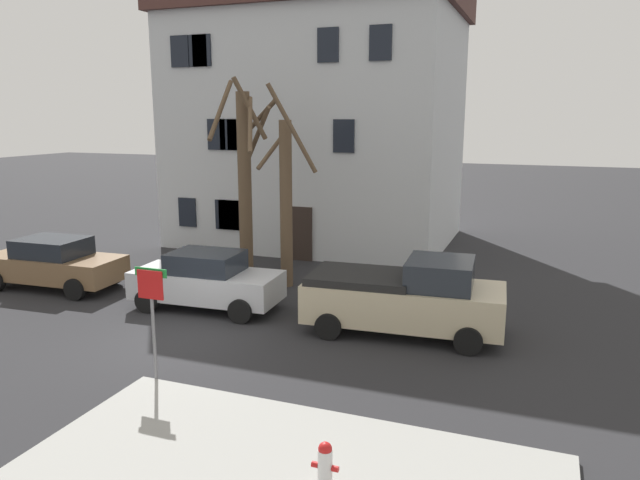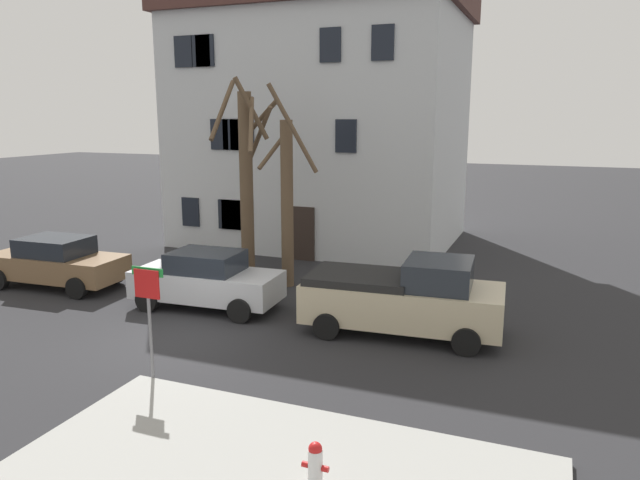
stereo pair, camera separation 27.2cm
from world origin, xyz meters
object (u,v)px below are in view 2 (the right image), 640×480
at_px(car_silver_sedan, 207,280).
at_px(street_sign_pole, 148,303).
at_px(car_brown_sedan, 56,262).
at_px(fire_hydrant, 315,464).
at_px(building_main, 323,105).
at_px(tree_bare_mid, 285,195).
at_px(bicycle_leaning, 191,264).
at_px(tree_bare_near, 247,177).
at_px(pickup_truck_beige, 404,297).

distance_m(car_silver_sedan, street_sign_pole, 5.10).
bearing_deg(car_brown_sedan, fire_hydrant, -30.43).
height_order(building_main, fire_hydrant, building_main).
height_order(tree_bare_mid, fire_hydrant, tree_bare_mid).
xyz_separation_m(car_brown_sedan, car_silver_sedan, (5.79, -0.09, 0.02)).
bearing_deg(building_main, bicycle_leaning, -105.32).
bearing_deg(tree_bare_mid, tree_bare_near, 161.60).
bearing_deg(tree_bare_mid, building_main, 102.39).
distance_m(tree_bare_near, street_sign_pole, 8.71).
relative_size(building_main, fire_hydrant, 16.52).
height_order(tree_bare_mid, street_sign_pole, tree_bare_mid).
relative_size(building_main, tree_bare_mid, 1.84).
xyz_separation_m(tree_bare_near, street_sign_pole, (2.16, -8.26, -1.73)).
xyz_separation_m(car_silver_sedan, street_sign_pole, (1.63, -4.74, 0.92)).
bearing_deg(building_main, tree_bare_near, -90.10).
relative_size(tree_bare_mid, street_sign_pole, 2.59).
xyz_separation_m(car_brown_sedan, street_sign_pole, (7.42, -4.83, 0.94)).
relative_size(tree_bare_mid, car_silver_sedan, 1.47).
distance_m(building_main, tree_bare_mid, 8.38).
bearing_deg(car_silver_sedan, car_brown_sedan, 179.10).
height_order(car_silver_sedan, bicycle_leaning, car_silver_sedan).
distance_m(tree_bare_near, car_brown_sedan, 6.83).
xyz_separation_m(pickup_truck_beige, fire_hydrant, (0.41, -7.07, -0.48)).
bearing_deg(fire_hydrant, tree_bare_near, 122.83).
distance_m(tree_bare_mid, car_silver_sedan, 3.86).
bearing_deg(fire_hydrant, car_brown_sedan, 149.57).
relative_size(pickup_truck_beige, street_sign_pole, 2.06).
height_order(building_main, car_silver_sedan, building_main).
relative_size(building_main, street_sign_pole, 4.77).
distance_m(building_main, bicycle_leaning, 9.67).
xyz_separation_m(tree_bare_mid, bicycle_leaning, (-3.76, 0.07, -2.68)).
relative_size(car_brown_sedan, bicycle_leaning, 2.69).
xyz_separation_m(building_main, car_silver_sedan, (0.51, -10.62, -5.14)).
bearing_deg(car_brown_sedan, car_silver_sedan, -0.90).
bearing_deg(tree_bare_mid, street_sign_pole, -86.57).
distance_m(building_main, fire_hydrant, 19.64).
xyz_separation_m(car_brown_sedan, bicycle_leaning, (3.20, 2.93, -0.46)).
bearing_deg(tree_bare_near, car_brown_sedan, -146.91).
xyz_separation_m(tree_bare_mid, car_brown_sedan, (-6.96, -2.87, -2.21)).
bearing_deg(building_main, tree_bare_mid, -77.61).
distance_m(car_brown_sedan, fire_hydrant, 13.97).
relative_size(tree_bare_near, car_brown_sedan, 1.46).
bearing_deg(pickup_truck_beige, car_brown_sedan, 179.98).
bearing_deg(car_silver_sedan, pickup_truck_beige, 0.85).
bearing_deg(car_brown_sedan, tree_bare_mid, 22.38).
bearing_deg(tree_bare_near, tree_bare_mid, -18.40).
xyz_separation_m(tree_bare_near, tree_bare_mid, (1.70, -0.56, -0.45)).
relative_size(tree_bare_near, bicycle_leaning, 3.93).
distance_m(building_main, pickup_truck_beige, 13.28).
bearing_deg(car_silver_sedan, tree_bare_mid, 68.42).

